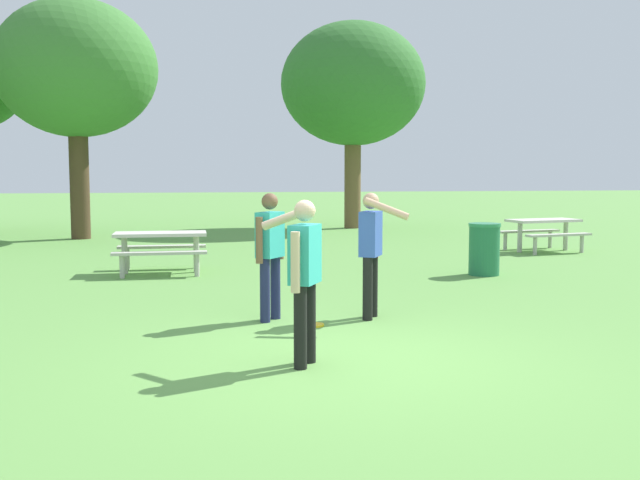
{
  "coord_description": "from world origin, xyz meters",
  "views": [
    {
      "loc": [
        -1.48,
        -7.24,
        1.92
      ],
      "look_at": [
        0.18,
        2.43,
        1.0
      ],
      "focal_mm": 41.43,
      "sensor_mm": 36.0,
      "label": 1
    }
  ],
  "objects_px": {
    "frisbee": "(314,325)",
    "picnic_table_far": "(543,228)",
    "picnic_table_near": "(161,243)",
    "person_bystander": "(270,248)",
    "tree_slender_mid": "(353,85)",
    "trash_can_beside_table": "(484,249)",
    "tree_far_right": "(76,70)",
    "person_thrower": "(372,245)",
    "person_catcher": "(304,269)"
  },
  "relations": [
    {
      "from": "frisbee",
      "to": "trash_can_beside_table",
      "type": "bearing_deg",
      "value": 45.73
    },
    {
      "from": "tree_far_right",
      "to": "picnic_table_near",
      "type": "bearing_deg",
      "value": -71.51
    },
    {
      "from": "person_catcher",
      "to": "trash_can_beside_table",
      "type": "distance_m",
      "value": 7.15
    },
    {
      "from": "frisbee",
      "to": "person_catcher",
      "type": "bearing_deg",
      "value": -102.4
    },
    {
      "from": "person_catcher",
      "to": "frisbee",
      "type": "relative_size",
      "value": 6.52
    },
    {
      "from": "picnic_table_near",
      "to": "tree_far_right",
      "type": "distance_m",
      "value": 9.04
    },
    {
      "from": "person_catcher",
      "to": "tree_far_right",
      "type": "height_order",
      "value": "tree_far_right"
    },
    {
      "from": "person_thrower",
      "to": "tree_slender_mid",
      "type": "bearing_deg",
      "value": 78.67
    },
    {
      "from": "trash_can_beside_table",
      "to": "tree_far_right",
      "type": "height_order",
      "value": "tree_far_right"
    },
    {
      "from": "frisbee",
      "to": "trash_can_beside_table",
      "type": "distance_m",
      "value": 5.51
    },
    {
      "from": "person_catcher",
      "to": "person_bystander",
      "type": "height_order",
      "value": "same"
    },
    {
      "from": "frisbee",
      "to": "person_bystander",
      "type": "bearing_deg",
      "value": 139.04
    },
    {
      "from": "person_catcher",
      "to": "trash_can_beside_table",
      "type": "bearing_deg",
      "value": 53.67
    },
    {
      "from": "picnic_table_far",
      "to": "trash_can_beside_table",
      "type": "bearing_deg",
      "value": -129.44
    },
    {
      "from": "person_catcher",
      "to": "picnic_table_far",
      "type": "xyz_separation_m",
      "value": [
        7.19,
        9.35,
        -0.4
      ]
    },
    {
      "from": "trash_can_beside_table",
      "to": "tree_far_right",
      "type": "xyz_separation_m",
      "value": [
        -8.45,
        8.9,
        4.25
      ]
    },
    {
      "from": "tree_slender_mid",
      "to": "picnic_table_near",
      "type": "bearing_deg",
      "value": -120.04
    },
    {
      "from": "tree_slender_mid",
      "to": "person_catcher",
      "type": "bearing_deg",
      "value": -103.79
    },
    {
      "from": "frisbee",
      "to": "picnic_table_far",
      "type": "xyz_separation_m",
      "value": [
        6.79,
        7.53,
        0.55
      ]
    },
    {
      "from": "person_bystander",
      "to": "frisbee",
      "type": "bearing_deg",
      "value": -40.96
    },
    {
      "from": "person_catcher",
      "to": "trash_can_beside_table",
      "type": "xyz_separation_m",
      "value": [
        4.23,
        5.75,
        -0.48
      ]
    },
    {
      "from": "picnic_table_near",
      "to": "trash_can_beside_table",
      "type": "distance_m",
      "value": 6.05
    },
    {
      "from": "trash_can_beside_table",
      "to": "picnic_table_near",
      "type": "bearing_deg",
      "value": 167.69
    },
    {
      "from": "person_catcher",
      "to": "tree_slender_mid",
      "type": "xyz_separation_m",
      "value": [
        4.24,
        17.27,
        3.81
      ]
    },
    {
      "from": "person_catcher",
      "to": "person_thrower",
      "type": "bearing_deg",
      "value": 60.76
    },
    {
      "from": "person_bystander",
      "to": "tree_slender_mid",
      "type": "xyz_separation_m",
      "value": [
        4.34,
        15.01,
        3.83
      ]
    },
    {
      "from": "person_bystander",
      "to": "frisbee",
      "type": "height_order",
      "value": "person_bystander"
    },
    {
      "from": "person_bystander",
      "to": "picnic_table_near",
      "type": "relative_size",
      "value": 0.96
    },
    {
      "from": "person_catcher",
      "to": "person_bystander",
      "type": "relative_size",
      "value": 1.0
    },
    {
      "from": "picnic_table_far",
      "to": "frisbee",
      "type": "bearing_deg",
      "value": -132.05
    },
    {
      "from": "person_bystander",
      "to": "tree_far_right",
      "type": "bearing_deg",
      "value": 108.4
    },
    {
      "from": "person_bystander",
      "to": "trash_can_beside_table",
      "type": "xyz_separation_m",
      "value": [
        4.33,
        3.5,
        -0.46
      ]
    },
    {
      "from": "person_catcher",
      "to": "tree_far_right",
      "type": "distance_m",
      "value": 15.7
    },
    {
      "from": "person_catcher",
      "to": "frisbee",
      "type": "bearing_deg",
      "value": 77.6
    },
    {
      "from": "person_thrower",
      "to": "tree_slender_mid",
      "type": "distance_m",
      "value": 15.87
    },
    {
      "from": "picnic_table_near",
      "to": "picnic_table_far",
      "type": "relative_size",
      "value": 0.88
    },
    {
      "from": "trash_can_beside_table",
      "to": "tree_slender_mid",
      "type": "bearing_deg",
      "value": 89.96
    },
    {
      "from": "person_thrower",
      "to": "trash_can_beside_table",
      "type": "bearing_deg",
      "value": 49.91
    },
    {
      "from": "trash_can_beside_table",
      "to": "person_bystander",
      "type": "bearing_deg",
      "value": -141.07
    },
    {
      "from": "frisbee",
      "to": "picnic_table_near",
      "type": "height_order",
      "value": "picnic_table_near"
    },
    {
      "from": "person_catcher",
      "to": "tree_slender_mid",
      "type": "relative_size",
      "value": 0.24
    },
    {
      "from": "frisbee",
      "to": "trash_can_beside_table",
      "type": "relative_size",
      "value": 0.26
    },
    {
      "from": "picnic_table_near",
      "to": "tree_far_right",
      "type": "height_order",
      "value": "tree_far_right"
    },
    {
      "from": "frisbee",
      "to": "picnic_table_near",
      "type": "xyz_separation_m",
      "value": [
        -2.08,
        5.22,
        0.55
      ]
    },
    {
      "from": "person_thrower",
      "to": "frisbee",
      "type": "distance_m",
      "value": 1.3
    },
    {
      "from": "person_catcher",
      "to": "picnic_table_near",
      "type": "height_order",
      "value": "person_catcher"
    },
    {
      "from": "picnic_table_near",
      "to": "picnic_table_far",
      "type": "xyz_separation_m",
      "value": [
        8.87,
        2.31,
        0.0
      ]
    },
    {
      "from": "person_thrower",
      "to": "tree_far_right",
      "type": "bearing_deg",
      "value": 113.53
    },
    {
      "from": "person_thrower",
      "to": "person_catcher",
      "type": "xyz_separation_m",
      "value": [
        -1.21,
        -2.17,
        0.0
      ]
    },
    {
      "from": "picnic_table_near",
      "to": "picnic_table_far",
      "type": "distance_m",
      "value": 9.17
    }
  ]
}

